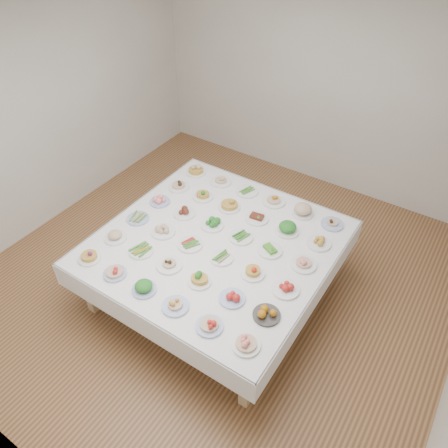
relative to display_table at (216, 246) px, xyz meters
The scene contains 38 objects.
room_envelope 1.16m from the display_table, 114.75° to the left, with size 5.02×5.02×2.81m.
display_table is the anchor object (origin of this frame).
dish_0 1.26m from the display_table, 134.93° to the right, with size 0.22×0.22×0.12m.
dish_1 1.05m from the display_table, 120.84° to the right, with size 0.22×0.22×0.12m.
dish_2 0.92m from the display_table, 101.21° to the right, with size 0.22×0.22×0.12m.
dish_3 0.91m from the display_table, 78.70° to the right, with size 0.24×0.24×0.11m.
dish_4 1.06m from the display_table, 58.73° to the right, with size 0.25×0.25×0.14m.
dish_5 1.27m from the display_table, 44.60° to the right, with size 0.23×0.23×0.13m.
dish_6 1.04m from the display_table, 148.94° to the right, with size 0.23×0.23×0.12m.
dish_7 0.76m from the display_table, 135.29° to the right, with size 0.26×0.24×0.06m.
dish_8 0.57m from the display_table, 108.55° to the right, with size 0.25×0.25×0.12m.
dish_9 0.58m from the display_table, 71.08° to the right, with size 0.22×0.22×0.13m.
dish_10 0.78m from the display_table, 44.91° to the right, with size 0.24×0.24×0.10m.
dish_11 1.04m from the display_table, 31.00° to the right, with size 0.24×0.24×0.11m.
dish_12 0.92m from the display_table, 169.02° to the right, with size 0.24×0.24×0.06m.
dish_13 0.58m from the display_table, 160.61° to the right, with size 0.25×0.25×0.11m.
dish_14 0.28m from the display_table, 134.85° to the right, with size 0.25×0.25×0.06m.
dish_15 0.27m from the display_table, 43.05° to the right, with size 0.23×0.23×0.06m.
dish_16 0.58m from the display_table, 18.30° to the right, with size 0.23×0.23×0.13m.
dish_17 0.92m from the display_table, 11.71° to the right, with size 0.25×0.25×0.11m.
dish_18 0.92m from the display_table, 168.22° to the left, with size 0.22×0.22×0.10m.
dish_19 0.57m from the display_table, 162.02° to the left, with size 0.24×0.24×0.10m.
dish_20 0.27m from the display_table, 133.07° to the left, with size 0.24×0.24×0.11m.
dish_21 0.28m from the display_table, 45.56° to the left, with size 0.25×0.25×0.06m.
dish_22 0.57m from the display_table, 18.51° to the left, with size 0.24×0.24×0.10m.
dish_23 0.92m from the display_table, 11.84° to the left, with size 0.25×0.25×0.13m.
dish_24 1.04m from the display_table, 149.24° to the left, with size 0.25×0.25×0.13m.
dish_25 0.77m from the display_table, 135.65° to the left, with size 0.23×0.23×0.12m.
dish_26 0.59m from the display_table, 108.99° to the left, with size 0.27×0.26×0.15m.
dish_27 0.57m from the display_table, 72.40° to the left, with size 0.25×0.25×0.10m.
dish_28 0.77m from the display_table, 45.08° to the left, with size 0.25×0.25×0.14m.
dish_29 1.05m from the display_table, 31.36° to the left, with size 0.25×0.25×0.09m.
dish_30 1.27m from the display_table, 135.47° to the left, with size 0.24×0.24×0.15m.
dish_31 1.04m from the display_table, 120.93° to the left, with size 0.25×0.25×0.13m.
dish_32 0.92m from the display_table, 100.76° to the left, with size 0.26×0.26×0.06m.
dish_33 0.92m from the display_table, 78.57° to the left, with size 0.26×0.26×0.12m.
dish_34 1.05m from the display_table, 58.56° to the left, with size 0.23×0.23×0.14m.
dish_35 1.27m from the display_table, 45.31° to the left, with size 0.24×0.24×0.11m.
Camera 1 is at (1.94, -2.83, 3.80)m, focal length 35.00 mm.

